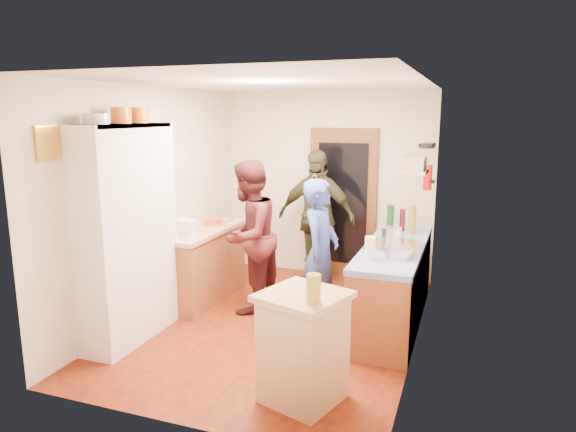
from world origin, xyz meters
The scene contains 44 objects.
floor centered at (0.00, 0.00, -0.01)m, with size 3.00×4.00×0.02m, color maroon.
ceiling centered at (0.00, 0.00, 2.61)m, with size 3.00×4.00×0.02m, color silver.
wall_back centered at (0.00, 2.01, 1.30)m, with size 3.00×0.02×2.60m, color beige.
wall_front centered at (0.00, -2.01, 1.30)m, with size 3.00×0.02×2.60m, color beige.
wall_left centered at (-1.51, 0.00, 1.30)m, with size 0.02×4.00×2.60m, color beige.
wall_right centered at (1.51, 0.00, 1.30)m, with size 0.02×4.00×2.60m, color beige.
door_frame centered at (0.25, 1.97, 1.05)m, with size 0.95×0.06×2.10m, color brown.
door_glass centered at (0.25, 1.94, 1.05)m, with size 0.70×0.02×1.70m, color black.
hutch_body centered at (-1.30, -0.80, 1.10)m, with size 0.40×1.20×2.20m, color silver.
hutch_top_shelf centered at (-1.30, -0.80, 2.18)m, with size 0.40×1.14×0.04m, color silver.
plate_stack centered at (-1.30, -1.14, 2.25)m, with size 0.23×0.23×0.10m, color white.
orange_pot_a centered at (-1.30, -0.78, 2.28)m, with size 0.19×0.19×0.15m, color orange.
orange_pot_b centered at (-1.30, -0.49, 2.28)m, with size 0.18×0.18×0.16m, color orange.
left_counter_base centered at (-1.20, 0.45, 0.42)m, with size 0.60×1.40×0.85m, color #965229.
left_counter_top centered at (-1.20, 0.45, 0.88)m, with size 0.64×1.44×0.05m, color tan.
toaster centered at (-1.15, 0.06, 0.99)m, with size 0.24×0.16×0.18m, color white.
kettle centered at (-1.25, 0.24, 0.99)m, with size 0.15×0.15×0.17m, color white.
orange_bowl centered at (-1.12, 0.67, 0.95)m, with size 0.21×0.21×0.10m, color orange.
chopping_board centered at (-1.18, 0.96, 0.91)m, with size 0.30×0.22×0.03m, color tan.
right_counter_base centered at (1.20, 0.50, 0.42)m, with size 0.60×2.20×0.84m, color #965229.
right_counter_top centered at (1.20, 0.50, 0.87)m, with size 0.62×2.22×0.06m, color #1731A2.
hob centered at (1.20, 0.33, 0.92)m, with size 0.55×0.58×0.04m, color silver.
pot_on_hob centered at (1.15, 0.52, 1.01)m, with size 0.21×0.21×0.14m, color silver.
bottle_a centered at (1.05, 1.08, 1.06)m, with size 0.08×0.08×0.33m, color #143F14.
bottle_b centered at (1.18, 1.18, 1.03)m, with size 0.07×0.07×0.27m, color #591419.
bottle_c centered at (1.31, 1.08, 1.07)m, with size 0.08×0.08×0.33m, color olive.
paper_towel centered at (1.05, -0.18, 1.01)m, with size 0.10×0.10×0.22m, color white.
mixing_bowl centered at (1.30, -0.03, 0.95)m, with size 0.28×0.28×0.11m, color silver.
island_base centered at (0.75, -1.34, 0.43)m, with size 0.55×0.55×0.86m, color tan.
island_top centered at (0.75, -1.34, 0.89)m, with size 0.62×0.62×0.05m, color tan.
cutting_board centered at (0.72, -1.28, 0.90)m, with size 0.35×0.28×0.02m, color white.
oil_jar centered at (0.88, -1.51, 1.02)m, with size 0.11×0.11×0.22m, color #AD9E2D.
pan_rail centered at (1.46, 1.52, 2.05)m, with size 0.02×0.02×0.65m, color silver.
pan_hang_a centered at (1.40, 1.35, 1.92)m, with size 0.18×0.18×0.05m, color black.
pan_hang_b centered at (1.40, 1.55, 1.90)m, with size 0.16×0.16×0.05m, color black.
pan_hang_c centered at (1.40, 1.75, 1.91)m, with size 0.17×0.17×0.05m, color black.
wall_shelf centered at (1.37, 0.45, 1.70)m, with size 0.26×0.42×0.03m, color tan.
radio centered at (1.37, 0.45, 1.79)m, with size 0.22×0.30×0.15m, color silver.
ext_bracket centered at (1.47, 1.70, 1.45)m, with size 0.06×0.10×0.04m, color black.
fire_extinguisher centered at (1.41, 1.70, 1.50)m, with size 0.11×0.11×0.32m, color red.
picture_frame centered at (-1.48, -1.55, 2.05)m, with size 0.03×0.25×0.30m, color gold.
person_hob centered at (0.47, 0.16, 0.81)m, with size 0.59×0.39×1.62m, color #3145A4.
person_left centered at (-0.43, 0.36, 0.89)m, with size 0.87×0.67×1.78m, color #481A1D.
person_back centered at (0.01, 1.49, 0.92)m, with size 1.08×0.45×1.83m, color #373821.
Camera 1 is at (1.93, -4.99, 2.30)m, focal length 32.00 mm.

